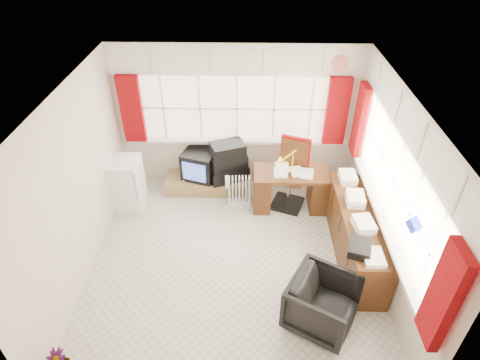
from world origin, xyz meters
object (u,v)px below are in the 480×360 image
object	(u,v)px
desk_lamp	(293,156)
credenza	(356,234)
office_chair	(322,303)
radiator	(239,193)
mini_fridge	(126,184)
task_chair	(292,170)
tv_bench	(206,183)
crt_tv	(200,164)
desk	(290,187)

from	to	relation	value
desk_lamp	credenza	xyz separation A→B (m)	(0.84, -1.11, -0.59)
desk_lamp	office_chair	distance (m)	2.36
radiator	mini_fridge	bearing A→B (deg)	-177.68
task_chair	tv_bench	size ratio (longest dim) A/B	0.84
desk_lamp	radiator	distance (m)	1.13
task_chair	tv_bench	distance (m)	1.57
task_chair	crt_tv	distance (m)	1.58
credenza	tv_bench	distance (m)	2.75
radiator	office_chair	bearing A→B (deg)	-65.39
desk	office_chair	bearing A→B (deg)	-84.60
desk	task_chair	xyz separation A→B (m)	(0.02, 0.15, 0.24)
tv_bench	crt_tv	size ratio (longest dim) A/B	2.08
desk	task_chair	world-z (taller)	task_chair
office_chair	crt_tv	bearing A→B (deg)	61.50
crt_tv	mini_fridge	size ratio (longest dim) A/B	0.76
radiator	mini_fridge	distance (m)	1.87
desk_lamp	office_chair	xyz separation A→B (m)	(0.21, -2.27, -0.63)
office_chair	mini_fridge	bearing A→B (deg)	81.73
task_chair	credenza	bearing A→B (deg)	-56.40
task_chair	crt_tv	bearing A→B (deg)	168.08
crt_tv	office_chair	bearing A→B (deg)	-57.50
radiator	crt_tv	world-z (taller)	crt_tv
desk_lamp	desk	bearing A→B (deg)	-102.01
task_chair	radiator	world-z (taller)	task_chair
desk_lamp	mini_fridge	bearing A→B (deg)	-178.66
desk	task_chair	size ratio (longest dim) A/B	1.01
desk_lamp	radiator	world-z (taller)	desk_lamp
office_chair	crt_tv	xyz separation A→B (m)	(-1.73, 2.71, 0.15)
tv_bench	mini_fridge	size ratio (longest dim) A/B	1.58
office_chair	desk	bearing A→B (deg)	34.40
office_chair	mini_fridge	xyz separation A→B (m)	(-2.90, 2.20, 0.09)
tv_bench	mini_fridge	world-z (taller)	mini_fridge
desk	office_chair	distance (m)	2.25
desk	desk_lamp	distance (m)	0.59
radiator	crt_tv	size ratio (longest dim) A/B	0.82
tv_bench	mini_fridge	xyz separation A→B (m)	(-1.25, -0.47, 0.32)
office_chair	crt_tv	world-z (taller)	crt_tv
desk	tv_bench	world-z (taller)	desk
mini_fridge	task_chair	bearing A→B (deg)	3.91
crt_tv	task_chair	bearing A→B (deg)	-11.92
desk	credenza	distance (m)	1.38
office_chair	crt_tv	distance (m)	3.22
desk_lamp	tv_bench	distance (m)	1.72
credenza	tv_bench	size ratio (longest dim) A/B	1.43
desk_lamp	task_chair	distance (m)	0.37
tv_bench	mini_fridge	bearing A→B (deg)	-159.42
crt_tv	tv_bench	bearing A→B (deg)	-26.25
desk_lamp	office_chair	world-z (taller)	desk_lamp
task_chair	radiator	size ratio (longest dim) A/B	2.15
radiator	tv_bench	bearing A→B (deg)	146.77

